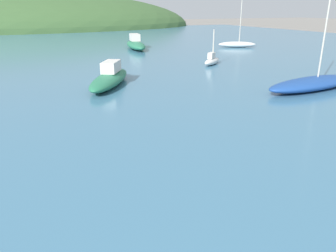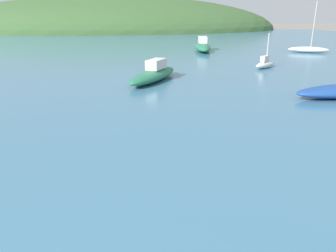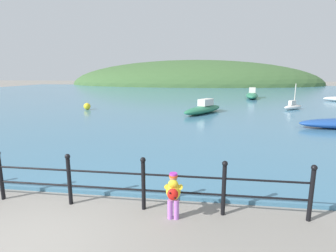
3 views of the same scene
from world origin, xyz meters
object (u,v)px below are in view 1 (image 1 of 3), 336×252
(boat_far_right, at_px, (110,78))
(boat_far_left, at_px, (136,44))
(boat_green_fishing, at_px, (212,60))
(boat_white_sailboat, at_px, (313,83))
(boat_nearest_quay, at_px, (237,44))

(boat_far_right, xyz_separation_m, boat_far_left, (5.58, 12.62, 0.06))
(boat_far_left, distance_m, boat_green_fishing, 9.76)
(boat_far_left, xyz_separation_m, boat_green_fishing, (1.58, -9.63, -0.14))
(boat_green_fishing, bearing_deg, boat_white_sailboat, -86.25)
(boat_white_sailboat, bearing_deg, boat_nearest_quay, 65.86)
(boat_far_right, relative_size, boat_green_fishing, 2.22)
(boat_white_sailboat, distance_m, boat_nearest_quay, 15.89)
(boat_white_sailboat, relative_size, boat_green_fishing, 2.96)
(boat_nearest_quay, bearing_deg, boat_green_fishing, -134.27)
(boat_far_right, distance_m, boat_white_sailboat, 8.79)
(boat_nearest_quay, height_order, boat_far_left, boat_nearest_quay)
(boat_white_sailboat, relative_size, boat_far_left, 1.15)
(boat_green_fishing, bearing_deg, boat_nearest_quay, 45.73)
(boat_far_right, distance_m, boat_far_left, 13.80)
(boat_nearest_quay, distance_m, boat_far_left, 8.91)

